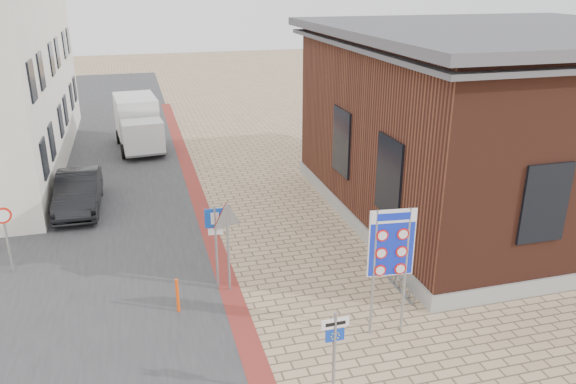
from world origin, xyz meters
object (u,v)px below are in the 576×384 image
essen_sign (334,345)px  box_truck (138,123)px  sedan (78,192)px  border_sign (391,245)px  parking_sign (216,233)px  bollard (178,296)px

essen_sign → box_truck: bearing=97.8°
sedan → essen_sign: (5.80, -12.54, 0.69)m
border_sign → parking_sign: (-3.72, 3.26, -0.68)m
box_truck → border_sign: bearing=-78.5°
essen_sign → bollard: essen_sign is taller
box_truck → border_sign: size_ratio=1.55×
parking_sign → border_sign: bearing=-38.5°
border_sign → box_truck: bearing=112.5°
essen_sign → border_sign: bearing=41.9°
bollard → essen_sign: bearing=-56.9°
sedan → border_sign: 13.30m
parking_sign → bollard: bearing=-138.6°
box_truck → parking_sign: 15.36m
sedan → box_truck: 8.37m
parking_sign → bollard: size_ratio=2.59×
box_truck → parking_sign: size_ratio=2.03×
parking_sign → box_truck: bearing=99.3°
box_truck → bollard: bearing=-93.0°
box_truck → bollard: 16.25m
box_truck → parking_sign: (1.74, -15.26, 0.38)m
parking_sign → essen_sign: bearing=-70.3°
parking_sign → bollard: 1.98m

